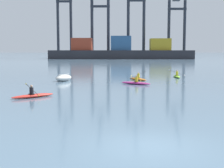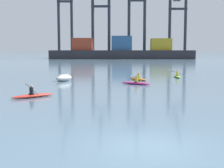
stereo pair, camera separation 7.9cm
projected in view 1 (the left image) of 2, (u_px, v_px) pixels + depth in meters
name	position (u px, v px, depth m)	size (l,w,h in m)	color
ground_plane	(150.00, 146.00, 11.98)	(800.00, 800.00, 0.00)	slate
container_barge	(121.00, 51.00, 126.40)	(55.42, 9.49, 8.83)	#28282D
gantry_crane_west	(64.00, 13.00, 139.94)	(6.88, 18.75, 40.99)	#232833
gantry_crane_west_mid	(100.00, 16.00, 131.20)	(7.87, 16.95, 34.95)	#232833
gantry_crane_east_mid	(136.00, 13.00, 131.01)	(7.56, 15.86, 38.14)	#232833
gantry_crane_east	(177.00, 18.00, 134.58)	(7.74, 16.88, 35.28)	#232833
capsized_dinghy	(64.00, 78.00, 36.88)	(2.15, 2.82, 0.76)	beige
kayak_orange	(138.00, 79.00, 37.87)	(2.23, 3.24, 1.04)	orange
kayak_red	(33.00, 95.00, 24.12)	(2.94, 2.70, 1.03)	red
kayak_lime	(177.00, 76.00, 41.72)	(2.19, 3.41, 1.04)	#7ABC2D
kayak_magenta	(136.00, 83.00, 33.30)	(3.20, 2.32, 1.01)	#C13384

